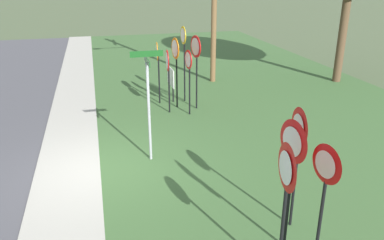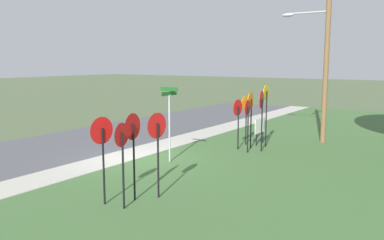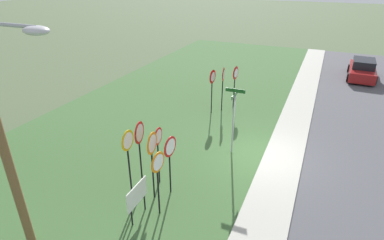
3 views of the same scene
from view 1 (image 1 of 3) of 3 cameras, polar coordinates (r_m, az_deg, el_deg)
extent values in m
plane|color=#4C5B3D|center=(10.25, -13.32, -7.25)|extent=(160.00, 160.00, 0.00)
cube|color=#ADAA9E|center=(10.27, -17.82, -7.48)|extent=(44.00, 1.60, 0.06)
cube|color=#3D6033|center=(11.81, 17.13, -3.59)|extent=(44.00, 12.00, 0.04)
cylinder|color=black|center=(13.92, 0.69, 6.28)|extent=(0.06, 0.06, 2.33)
cylinder|color=red|center=(13.67, 0.55, 10.76)|extent=(0.77, 0.17, 0.77)
cylinder|color=white|center=(13.67, 0.48, 10.75)|extent=(0.60, 0.12, 0.60)
cylinder|color=black|center=(14.08, -2.26, 6.24)|extent=(0.06, 0.06, 2.24)
cylinder|color=orange|center=(13.84, -2.49, 10.47)|extent=(0.75, 0.12, 0.75)
cylinder|color=white|center=(13.83, -2.56, 10.47)|extent=(0.58, 0.08, 0.59)
cylinder|color=black|center=(14.75, -1.11, 7.62)|extent=(0.06, 0.06, 2.57)
cylinder|color=gold|center=(14.50, -1.30, 12.36)|extent=(0.66, 0.06, 0.66)
cylinder|color=white|center=(14.50, -1.37, 12.36)|extent=(0.51, 0.04, 0.51)
cylinder|color=black|center=(14.60, -4.88, 6.30)|extent=(0.06, 0.06, 2.03)
cylinder|color=orange|center=(14.38, -5.16, 10.01)|extent=(0.66, 0.09, 0.67)
cylinder|color=white|center=(14.37, -5.23, 10.01)|extent=(0.52, 0.06, 0.52)
cylinder|color=black|center=(13.58, -3.39, 4.99)|extent=(0.06, 0.06, 1.93)
cylinder|color=red|center=(13.35, -3.65, 8.73)|extent=(0.73, 0.08, 0.73)
cylinder|color=white|center=(13.34, -3.72, 8.73)|extent=(0.57, 0.05, 0.57)
cylinder|color=black|center=(13.36, -0.36, 4.91)|extent=(0.06, 0.06, 2.00)
cylinder|color=red|center=(13.12, -0.54, 8.89)|extent=(0.64, 0.09, 0.64)
cylinder|color=white|center=(13.11, -0.62, 8.88)|extent=(0.50, 0.06, 0.50)
cylinder|color=black|center=(7.06, 14.11, -10.61)|extent=(0.06, 0.06, 2.19)
cone|color=red|center=(6.58, 14.58, -3.10)|extent=(0.75, 0.12, 0.75)
cone|color=silver|center=(6.57, 14.42, -3.12)|extent=(0.51, 0.08, 0.51)
cylinder|color=black|center=(6.72, 18.38, -13.52)|extent=(0.06, 0.06, 2.06)
cone|color=red|center=(6.22, 19.09, -6.20)|extent=(0.64, 0.13, 0.64)
cone|color=silver|center=(6.21, 18.92, -6.23)|extent=(0.43, 0.08, 0.44)
cylinder|color=black|center=(6.37, 13.21, -14.69)|extent=(0.06, 0.06, 2.13)
cone|color=red|center=(5.84, 13.67, -6.84)|extent=(0.75, 0.12, 0.75)
cone|color=white|center=(5.83, 13.48, -6.86)|extent=(0.51, 0.08, 0.51)
cylinder|color=black|center=(7.67, 14.93, -8.05)|extent=(0.06, 0.06, 2.17)
cone|color=red|center=(7.22, 15.40, -1.06)|extent=(0.74, 0.11, 0.74)
cone|color=silver|center=(7.21, 15.26, -1.07)|extent=(0.50, 0.07, 0.50)
cylinder|color=#9EA0A8|center=(10.02, -6.33, 0.96)|extent=(0.07, 0.07, 2.60)
cylinder|color=#9EA0A8|center=(9.64, -6.64, 8.31)|extent=(0.09, 0.09, 0.03)
cube|color=#19511E|center=(9.63, -6.66, 8.66)|extent=(0.96, 0.02, 0.15)
cube|color=#19511E|center=(9.60, -6.70, 9.65)|extent=(0.02, 0.82, 0.15)
cylinder|color=black|center=(15.64, -3.41, 4.54)|extent=(0.05, 0.05, 0.55)
cylinder|color=black|center=(14.92, -2.79, 3.72)|extent=(0.05, 0.05, 0.55)
cube|color=white|center=(15.11, -3.16, 6.41)|extent=(1.10, 0.05, 0.70)
cylinder|color=brown|center=(18.57, 21.46, 13.05)|extent=(0.36, 0.36, 5.15)
camera|label=2|loc=(10.98, 90.10, -4.72)|focal=37.71mm
camera|label=3|loc=(20.95, -21.52, 26.43)|focal=29.18mm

